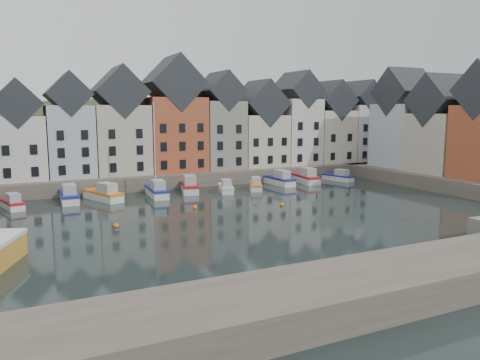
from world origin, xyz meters
TOP-DOWN VIEW (x-y plane):
  - ground at (0.00, 0.00)m, footprint 260.00×260.00m
  - far_quay at (0.00, 30.00)m, footprint 90.00×16.00m
  - right_quay at (37.00, 3.00)m, footprint 14.00×54.00m
  - near_wall at (-10.00, -22.00)m, footprint 50.00×6.00m
  - hillside at (0.02, 56.00)m, footprint 153.60×70.40m
  - far_terrace at (3.21, 28.00)m, footprint 72.37×8.16m
  - right_terrace at (36.00, 8.07)m, footprint 8.30×24.25m
  - mooring_buoys at (-4.00, 5.33)m, footprint 20.50×5.50m
  - boat_a at (-23.17, 17.27)m, footprint 2.93×5.61m
  - boat_b at (-16.72, 18.62)m, footprint 2.35×6.75m
  - boat_c at (-12.64, 17.79)m, footprint 4.38×6.96m
  - boat_d at (-5.83, 17.44)m, footprint 2.52×6.75m
  - boat_e at (-0.67, 19.10)m, footprint 3.88×7.25m
  - boat_f at (3.81, 16.58)m, footprint 3.17×5.66m
  - boat_g at (8.62, 16.82)m, footprint 3.76×5.62m
  - boat_h at (13.94, 19.16)m, footprint 2.43×6.81m
  - boat_i at (18.71, 19.12)m, footprint 2.93×7.23m
  - boat_j at (24.89, 18.61)m, footprint 3.07×5.67m

SIDE VIEW (x-z plane):
  - hillside at x=0.02m, z-range -49.96..14.04m
  - ground at x=0.00m, z-range 0.00..0.00m
  - mooring_buoys at x=-4.00m, z-range -0.10..0.40m
  - boat_a at x=-23.17m, z-range -0.42..1.64m
  - boat_g at x=8.62m, z-range -0.42..1.66m
  - boat_f at x=3.81m, z-range -0.42..1.66m
  - boat_j at x=24.89m, z-range -0.42..1.66m
  - boat_c at x=-12.64m, z-range -0.52..2.04m
  - boat_b at x=-16.72m, z-range -0.52..2.04m
  - boat_h at x=13.94m, z-range -0.52..2.06m
  - boat_e at x=-0.67m, z-range -0.54..2.12m
  - boat_i at x=18.71m, z-range -0.55..2.15m
  - boat_d at x=-5.83m, z-range -5.51..7.15m
  - far_quay at x=0.00m, z-range 0.00..2.00m
  - right_quay at x=37.00m, z-range 0.00..2.00m
  - near_wall at x=-10.00m, z-range 0.00..2.00m
  - far_terrace at x=3.21m, z-range -0.01..17.76m
  - right_terrace at x=36.00m, z-range 0.73..17.10m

